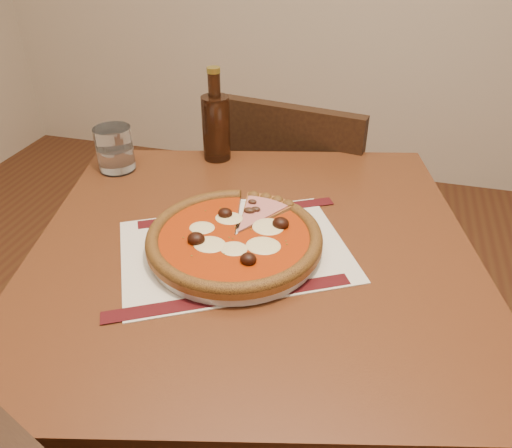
{
  "coord_description": "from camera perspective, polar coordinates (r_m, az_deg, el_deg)",
  "views": [
    {
      "loc": [
        -0.38,
        0.45,
        1.28
      ],
      "look_at": [
        -0.59,
        1.19,
        0.78
      ],
      "focal_mm": 35.0,
      "sensor_mm": 36.0,
      "label": 1
    }
  ],
  "objects": [
    {
      "name": "table",
      "position": [
        0.98,
        -0.31,
        -7.09
      ],
      "size": [
        0.97,
        0.97,
        0.75
      ],
      "rotation": [
        0.0,
        0.0,
        0.25
      ],
      "color": "#592E15",
      "rests_on": "ground"
    },
    {
      "name": "chair_far",
      "position": [
        1.54,
        4.78,
        1.68
      ],
      "size": [
        0.45,
        0.45,
        0.84
      ],
      "rotation": [
        0.0,
        0.0,
        2.98
      ],
      "color": "black",
      "rests_on": "ground"
    },
    {
      "name": "placemat",
      "position": [
        0.9,
        -2.45,
        -3.04
      ],
      "size": [
        0.49,
        0.44,
        0.0
      ],
      "primitive_type": "cube",
      "rotation": [
        0.0,
        0.0,
        0.51
      ],
      "color": "beige",
      "rests_on": "table"
    },
    {
      "name": "plate",
      "position": [
        0.89,
        -2.46,
        -2.52
      ],
      "size": [
        0.3,
        0.3,
        0.02
      ],
      "primitive_type": "cylinder",
      "color": "white",
      "rests_on": "placemat"
    },
    {
      "name": "pizza",
      "position": [
        0.88,
        -2.49,
        -1.48
      ],
      "size": [
        0.31,
        0.31,
        0.04
      ],
      "color": "#995325",
      "rests_on": "plate"
    },
    {
      "name": "ham_slice",
      "position": [
        0.94,
        0.85,
        0.98
      ],
      "size": [
        0.1,
        0.15,
        0.02
      ],
      "rotation": [
        0.0,
        0.0,
        1.37
      ],
      "color": "#995325",
      "rests_on": "plate"
    },
    {
      "name": "water_glass",
      "position": [
        1.2,
        -15.83,
        8.25
      ],
      "size": [
        0.09,
        0.09,
        0.1
      ],
      "primitive_type": "cylinder",
      "rotation": [
        0.0,
        0.0,
        -0.1
      ],
      "color": "white",
      "rests_on": "table"
    },
    {
      "name": "bottle",
      "position": [
        1.2,
        -4.6,
        11.26
      ],
      "size": [
        0.07,
        0.07,
        0.22
      ],
      "color": "black",
      "rests_on": "table"
    }
  ]
}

